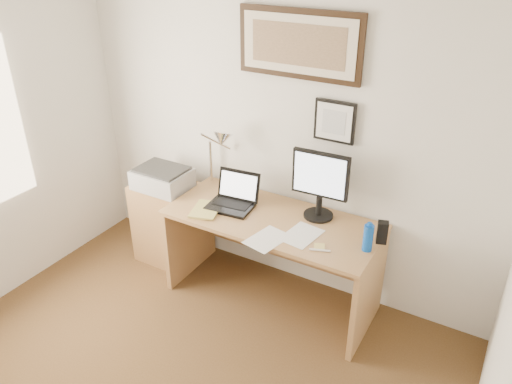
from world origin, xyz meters
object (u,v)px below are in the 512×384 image
Objects in this scene: water_bottle at (368,238)px; laptop at (233,199)px; printer at (162,178)px; book at (194,208)px; side_cabinet at (167,222)px; lcd_monitor at (320,182)px; desk at (277,239)px.

laptop is at bearing 176.63° from water_bottle.
book is at bearing -23.40° from printer.
side_cabinet is 0.67m from book.
book is 0.75× the size of laptop.
water_bottle is 1.09m from laptop.
water_bottle reaches higher than printer.
lcd_monitor is (-0.46, 0.23, 0.20)m from water_bottle.
lcd_monitor is at bearing 5.68° from side_cabinet.
printer is (-0.46, 0.20, 0.06)m from book.
book reaches higher than desk.
side_cabinet is at bearing 177.25° from laptop.
lcd_monitor is at bearing 152.93° from water_bottle.
laptop reaches higher than printer.
lcd_monitor reaches higher than printer.
water_bottle is at bearing -10.25° from desk.
laptop reaches higher than side_cabinet.
laptop is 0.69m from printer.
printer is (-1.33, -0.17, -0.22)m from lcd_monitor.
book is at bearing -156.64° from lcd_monitor.
side_cabinet is 2.01× the size of laptop.
water_bottle is 0.43× the size of printer.
water_bottle is at bearing 6.03° from book.
desk is 0.46m from laptop.
side_cabinet is at bearing 126.88° from printer.
printer is (-0.69, -0.00, 0.01)m from laptop.
water_bottle is at bearing -3.37° from laptop.
lcd_monitor reaches higher than book.
book is 0.52× the size of lcd_monitor.
printer is at bearing -172.56° from lcd_monitor.
lcd_monitor is at bearing 14.92° from laptop.
lcd_monitor is at bearing 7.44° from printer.
desk is (-0.74, 0.13, -0.33)m from water_bottle.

